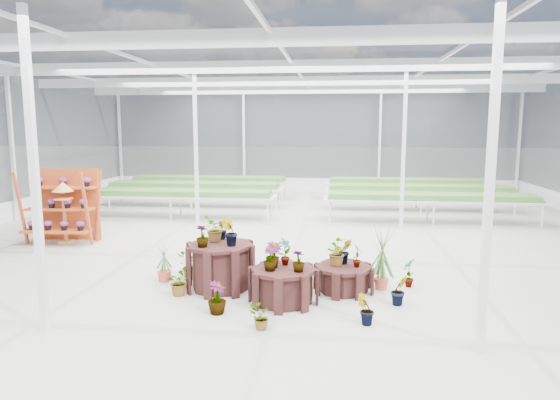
# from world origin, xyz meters

# --- Properties ---
(ground_plane) EXTENTS (24.00, 24.00, 0.00)m
(ground_plane) POSITION_xyz_m (0.00, 0.00, 0.00)
(ground_plane) COLOR gray
(ground_plane) RESTS_ON ground
(greenhouse_shell) EXTENTS (18.00, 24.00, 4.50)m
(greenhouse_shell) POSITION_xyz_m (0.00, 0.00, 2.25)
(greenhouse_shell) COLOR white
(greenhouse_shell) RESTS_ON ground
(steel_frame) EXTENTS (18.00, 24.00, 4.50)m
(steel_frame) POSITION_xyz_m (0.00, 0.00, 2.25)
(steel_frame) COLOR silver
(steel_frame) RESTS_ON ground
(nursery_benches) EXTENTS (16.00, 7.00, 0.84)m
(nursery_benches) POSITION_xyz_m (0.00, 7.20, 0.42)
(nursery_benches) COLOR silver
(nursery_benches) RESTS_ON ground
(plinth_tall) EXTENTS (1.38, 1.38, 0.83)m
(plinth_tall) POSITION_xyz_m (-0.93, -1.86, 0.42)
(plinth_tall) COLOR #371817
(plinth_tall) RESTS_ON ground
(plinth_mid) EXTENTS (1.16, 1.16, 0.59)m
(plinth_mid) POSITION_xyz_m (0.27, -2.46, 0.30)
(plinth_mid) COLOR #371817
(plinth_mid) RESTS_ON ground
(plinth_low) EXTENTS (1.26, 1.26, 0.47)m
(plinth_low) POSITION_xyz_m (1.27, -1.76, 0.23)
(plinth_low) COLOR #371817
(plinth_low) RESTS_ON ground
(shelf_rack) EXTENTS (1.79, 1.01, 1.85)m
(shelf_rack) POSITION_xyz_m (-5.71, 1.22, 0.92)
(shelf_rack) COLOR #A43E1B
(shelf_rack) RESTS_ON ground
(bird_table) EXTENTS (0.49, 0.49, 1.56)m
(bird_table) POSITION_xyz_m (-5.60, 1.18, 0.78)
(bird_table) COLOR tan
(bird_table) RESTS_ON ground
(nursery_plants) EXTENTS (4.87, 3.16, 1.34)m
(nursery_plants) POSITION_xyz_m (0.04, -1.77, 0.53)
(nursery_plants) COLOR #467331
(nursery_plants) RESTS_ON ground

